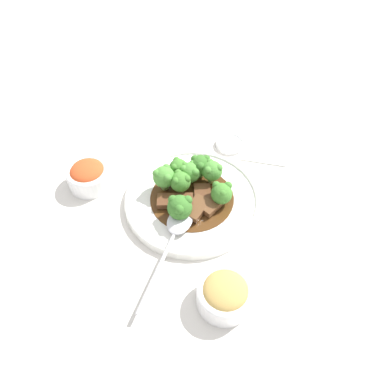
% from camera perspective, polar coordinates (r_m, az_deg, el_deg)
% --- Properties ---
extents(ground_plane, '(4.00, 4.00, 0.00)m').
position_cam_1_polar(ground_plane, '(0.81, 0.00, -1.57)').
color(ground_plane, silver).
extents(main_plate, '(0.29, 0.29, 0.02)m').
position_cam_1_polar(main_plate, '(0.80, 0.00, -1.12)').
color(main_plate, white).
rests_on(main_plate, ground_plane).
extents(beef_strip_0, '(0.05, 0.06, 0.01)m').
position_cam_1_polar(beef_strip_0, '(0.79, 1.61, -0.33)').
color(beef_strip_0, '#56331E').
rests_on(beef_strip_0, main_plate).
extents(beef_strip_1, '(0.08, 0.05, 0.01)m').
position_cam_1_polar(beef_strip_1, '(0.78, -2.58, -1.35)').
color(beef_strip_1, '#56331E').
rests_on(beef_strip_1, main_plate).
extents(beef_strip_2, '(0.04, 0.05, 0.01)m').
position_cam_1_polar(beef_strip_2, '(0.77, 3.12, -2.19)').
color(beef_strip_2, brown).
rests_on(beef_strip_2, main_plate).
extents(beef_strip_3, '(0.05, 0.07, 0.01)m').
position_cam_1_polar(beef_strip_3, '(0.77, 0.71, -2.46)').
color(beef_strip_3, brown).
rests_on(beef_strip_3, main_plate).
extents(broccoli_floret_0, '(0.04, 0.04, 0.06)m').
position_cam_1_polar(broccoli_floret_0, '(0.80, 3.08, 3.28)').
color(broccoli_floret_0, '#8EB756').
rests_on(broccoli_floret_0, main_plate).
extents(broccoli_floret_1, '(0.04, 0.04, 0.05)m').
position_cam_1_polar(broccoli_floret_1, '(0.77, 4.59, 0.09)').
color(broccoli_floret_1, '#8EB756').
rests_on(broccoli_floret_1, main_plate).
extents(broccoli_floret_2, '(0.04, 0.04, 0.05)m').
position_cam_1_polar(broccoli_floret_2, '(0.80, -0.25, 3.08)').
color(broccoli_floret_2, '#8EB756').
rests_on(broccoli_floret_2, main_plate).
extents(broccoli_floret_3, '(0.04, 0.04, 0.05)m').
position_cam_1_polar(broccoli_floret_3, '(0.78, -1.79, 1.63)').
color(broccoli_floret_3, '#8EB756').
rests_on(broccoli_floret_3, main_plate).
extents(broccoli_floret_4, '(0.05, 0.05, 0.05)m').
position_cam_1_polar(broccoli_floret_4, '(0.74, -1.89, -2.28)').
color(broccoli_floret_4, '#8EB756').
rests_on(broccoli_floret_4, main_plate).
extents(broccoli_floret_5, '(0.05, 0.05, 0.06)m').
position_cam_1_polar(broccoli_floret_5, '(0.79, -4.29, 2.35)').
color(broccoli_floret_5, '#7FA84C').
rests_on(broccoli_floret_5, main_plate).
extents(broccoli_floret_6, '(0.04, 0.04, 0.05)m').
position_cam_1_polar(broccoli_floret_6, '(0.81, -2.08, 3.74)').
color(broccoli_floret_6, '#8EB756').
rests_on(broccoli_floret_6, main_plate).
extents(broccoli_floret_7, '(0.05, 0.05, 0.05)m').
position_cam_1_polar(broccoli_floret_7, '(0.81, 1.30, 4.12)').
color(broccoli_floret_7, '#8EB756').
rests_on(broccoli_floret_7, main_plate).
extents(serving_spoon, '(0.06, 0.24, 0.01)m').
position_cam_1_polar(serving_spoon, '(0.74, -2.32, -5.41)').
color(serving_spoon, silver).
rests_on(serving_spoon, main_plate).
extents(side_bowl_kimchi, '(0.09, 0.09, 0.06)m').
position_cam_1_polar(side_bowl_kimchi, '(0.85, -15.53, 2.48)').
color(side_bowl_kimchi, white).
rests_on(side_bowl_kimchi, ground_plane).
extents(side_bowl_appetizer, '(0.10, 0.10, 0.06)m').
position_cam_1_polar(side_bowl_appetizer, '(0.67, 5.02, -15.21)').
color(side_bowl_appetizer, white).
rests_on(side_bowl_appetizer, ground_plane).
extents(sauce_dish, '(0.07, 0.07, 0.01)m').
position_cam_1_polar(sauce_dish, '(0.93, 5.82, 7.33)').
color(sauce_dish, white).
rests_on(sauce_dish, ground_plane).
extents(paper_napkin, '(0.12, 0.09, 0.01)m').
position_cam_1_polar(paper_napkin, '(0.93, 10.89, 6.22)').
color(paper_napkin, silver).
rests_on(paper_napkin, ground_plane).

